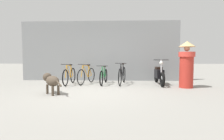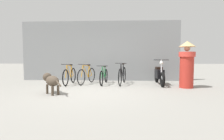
{
  "view_description": "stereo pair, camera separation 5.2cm",
  "coord_description": "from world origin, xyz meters",
  "px_view_note": "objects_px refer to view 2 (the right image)",
  "views": [
    {
      "loc": [
        0.97,
        -5.51,
        1.08
      ],
      "look_at": [
        0.69,
        0.99,
        0.65
      ],
      "focal_mm": 28.0,
      "sensor_mm": 36.0,
      "label": 1
    },
    {
      "loc": [
        1.02,
        -5.51,
        1.08
      ],
      "look_at": [
        0.69,
        0.99,
        0.65
      ],
      "focal_mm": 28.0,
      "sensor_mm": 36.0,
      "label": 2
    }
  ],
  "objects_px": {
    "person_in_robes": "(187,63)",
    "bicycle_1": "(87,75)",
    "motorcycle": "(159,75)",
    "stray_dog": "(51,81)",
    "bicycle_3": "(122,75)",
    "bicycle_2": "(104,76)",
    "bicycle_0": "(70,76)"
  },
  "relations": [
    {
      "from": "bicycle_1",
      "to": "motorcycle",
      "type": "xyz_separation_m",
      "value": [
        3.06,
        -0.11,
        0.05
      ]
    },
    {
      "from": "bicycle_3",
      "to": "motorcycle",
      "type": "bearing_deg",
      "value": 98.41
    },
    {
      "from": "person_in_robes",
      "to": "bicycle_2",
      "type": "bearing_deg",
      "value": -13.78
    },
    {
      "from": "stray_dog",
      "to": "person_in_robes",
      "type": "relative_size",
      "value": 0.51
    },
    {
      "from": "bicycle_1",
      "to": "motorcycle",
      "type": "distance_m",
      "value": 3.06
    },
    {
      "from": "bicycle_3",
      "to": "bicycle_0",
      "type": "bearing_deg",
      "value": -76.19
    },
    {
      "from": "bicycle_0",
      "to": "bicycle_2",
      "type": "relative_size",
      "value": 0.98
    },
    {
      "from": "person_in_robes",
      "to": "bicycle_3",
      "type": "bearing_deg",
      "value": -18.02
    },
    {
      "from": "stray_dog",
      "to": "person_in_robes",
      "type": "distance_m",
      "value": 4.76
    },
    {
      "from": "bicycle_1",
      "to": "person_in_robes",
      "type": "xyz_separation_m",
      "value": [
        3.88,
        -0.88,
        0.55
      ]
    },
    {
      "from": "motorcycle",
      "to": "bicycle_1",
      "type": "bearing_deg",
      "value": -90.01
    },
    {
      "from": "bicycle_1",
      "to": "stray_dog",
      "type": "distance_m",
      "value": 2.32
    },
    {
      "from": "bicycle_2",
      "to": "bicycle_3",
      "type": "xyz_separation_m",
      "value": [
        0.78,
        -0.01,
        0.05
      ]
    },
    {
      "from": "person_in_robes",
      "to": "bicycle_1",
      "type": "bearing_deg",
      "value": -11.95
    },
    {
      "from": "bicycle_0",
      "to": "stray_dog",
      "type": "bearing_deg",
      "value": 2.83
    },
    {
      "from": "bicycle_2",
      "to": "motorcycle",
      "type": "xyz_separation_m",
      "value": [
        2.31,
        -0.05,
        0.08
      ]
    },
    {
      "from": "bicycle_2",
      "to": "bicycle_3",
      "type": "distance_m",
      "value": 0.78
    },
    {
      "from": "bicycle_3",
      "to": "stray_dog",
      "type": "distance_m",
      "value": 3.07
    },
    {
      "from": "stray_dog",
      "to": "person_in_robes",
      "type": "xyz_separation_m",
      "value": [
        4.54,
        1.34,
        0.5
      ]
    },
    {
      "from": "bicycle_2",
      "to": "stray_dog",
      "type": "bearing_deg",
      "value": -27.88
    },
    {
      "from": "bicycle_2",
      "to": "stray_dog",
      "type": "height_order",
      "value": "bicycle_2"
    },
    {
      "from": "bicycle_0",
      "to": "person_in_robes",
      "type": "distance_m",
      "value": 4.64
    },
    {
      "from": "bicycle_3",
      "to": "motorcycle",
      "type": "relative_size",
      "value": 0.91
    },
    {
      "from": "bicycle_2",
      "to": "motorcycle",
      "type": "relative_size",
      "value": 0.86
    },
    {
      "from": "bicycle_2",
      "to": "stray_dog",
      "type": "xyz_separation_m",
      "value": [
        -1.41,
        -2.16,
        0.08
      ]
    },
    {
      "from": "motorcycle",
      "to": "stray_dog",
      "type": "bearing_deg",
      "value": -58.32
    },
    {
      "from": "bicycle_3",
      "to": "person_in_robes",
      "type": "relative_size",
      "value": 1.02
    },
    {
      "from": "bicycle_3",
      "to": "person_in_robes",
      "type": "xyz_separation_m",
      "value": [
        2.35,
        -0.8,
        0.53
      ]
    },
    {
      "from": "motorcycle",
      "to": "person_in_robes",
      "type": "distance_m",
      "value": 1.23
    },
    {
      "from": "bicycle_0",
      "to": "bicycle_1",
      "type": "xyz_separation_m",
      "value": [
        0.68,
        0.23,
        -0.0
      ]
    },
    {
      "from": "bicycle_1",
      "to": "stray_dog",
      "type": "xyz_separation_m",
      "value": [
        -0.66,
        -2.22,
        0.06
      ]
    },
    {
      "from": "bicycle_1",
      "to": "bicycle_2",
      "type": "xyz_separation_m",
      "value": [
        0.74,
        -0.06,
        -0.03
      ]
    }
  ]
}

